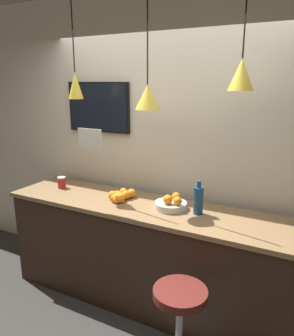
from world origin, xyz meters
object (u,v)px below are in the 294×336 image
(fruit_bowl, at_px, (171,204))
(juice_bottle, at_px, (198,200))
(mounted_tv, at_px, (98,107))
(spread_jar, at_px, (62,182))
(bar_stool, at_px, (179,319))

(fruit_bowl, bearing_deg, juice_bottle, 0.75)
(fruit_bowl, xyz_separation_m, mounted_tv, (-1.00, 0.35, 0.77))
(juice_bottle, distance_m, spread_jar, 1.49)
(bar_stool, relative_size, mounted_tv, 0.91)
(juice_bottle, relative_size, spread_jar, 2.45)
(fruit_bowl, bearing_deg, mounted_tv, 160.80)
(bar_stool, relative_size, spread_jar, 5.74)
(bar_stool, xyz_separation_m, mounted_tv, (-1.35, 0.98, 1.36))
(juice_bottle, height_order, mounted_tv, mounted_tv)
(bar_stool, relative_size, juice_bottle, 2.35)
(fruit_bowl, height_order, mounted_tv, mounted_tv)
(juice_bottle, height_order, spread_jar, juice_bottle)
(bar_stool, height_order, mounted_tv, mounted_tv)
(juice_bottle, bearing_deg, spread_jar, 180.00)
(mounted_tv, bearing_deg, spread_jar, -126.36)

